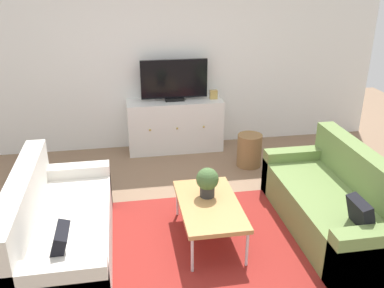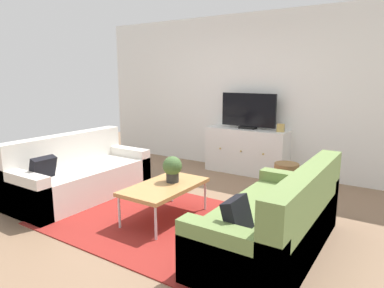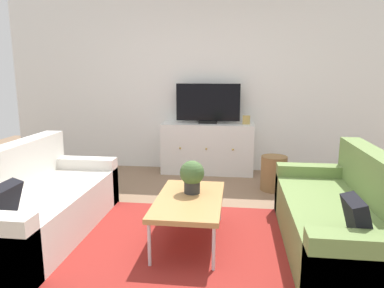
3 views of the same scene
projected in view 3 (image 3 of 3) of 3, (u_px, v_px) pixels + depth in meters
ground_plane at (184, 237)px, 3.38m from camera, size 10.00×10.00×0.00m
wall_back at (208, 84)px, 5.60m from camera, size 6.40×0.12×2.70m
area_rug at (182, 244)px, 3.24m from camera, size 2.50×1.90×0.01m
couch_left_side at (33, 206)px, 3.40m from camera, size 0.86×1.88×0.85m
couch_right_side at (348, 222)px, 3.05m from camera, size 0.86×1.88×0.85m
coffee_table at (189, 201)px, 3.24m from camera, size 0.59×1.05×0.42m
potted_plant at (192, 175)px, 3.33m from camera, size 0.23×0.23×0.31m
tv_console at (208, 148)px, 5.51m from camera, size 1.40×0.47×0.77m
flat_screen_tv at (208, 104)px, 5.40m from camera, size 0.97×0.16×0.60m
mantel_clock at (246, 120)px, 5.35m from camera, size 0.11×0.07×0.13m
wicker_basket at (274, 173)px, 4.71m from camera, size 0.34×0.34×0.46m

